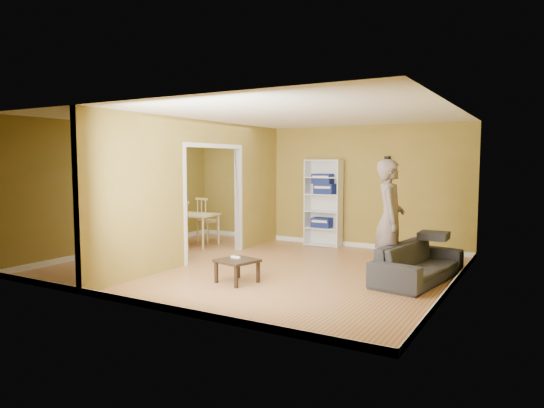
{
  "coord_description": "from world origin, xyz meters",
  "views": [
    {
      "loc": [
        4.4,
        -7.13,
        1.84
      ],
      "look_at": [
        0.2,
        0.2,
        1.1
      ],
      "focal_mm": 32.0,
      "sensor_mm": 36.0,
      "label": 1
    }
  ],
  "objects_px": {
    "person": "(390,209)",
    "chair_far": "(208,219)",
    "coffee_table": "(237,263)",
    "dining_table": "(191,217)",
    "sofa": "(418,257)",
    "chair_left": "(165,222)",
    "chair_near": "(176,226)",
    "bookshelf": "(324,203)"
  },
  "relations": [
    {
      "from": "person",
      "to": "chair_far",
      "type": "bearing_deg",
      "value": 57.33
    },
    {
      "from": "person",
      "to": "chair_far",
      "type": "height_order",
      "value": "person"
    },
    {
      "from": "coffee_table",
      "to": "dining_table",
      "type": "height_order",
      "value": "dining_table"
    },
    {
      "from": "coffee_table",
      "to": "sofa",
      "type": "bearing_deg",
      "value": 32.34
    },
    {
      "from": "sofa",
      "to": "coffee_table",
      "type": "bearing_deg",
      "value": 131.53
    },
    {
      "from": "person",
      "to": "chair_far",
      "type": "xyz_separation_m",
      "value": [
        -4.63,
        1.36,
        -0.59
      ]
    },
    {
      "from": "dining_table",
      "to": "chair_far",
      "type": "bearing_deg",
      "value": 84.51
    },
    {
      "from": "dining_table",
      "to": "chair_far",
      "type": "height_order",
      "value": "chair_far"
    },
    {
      "from": "person",
      "to": "dining_table",
      "type": "xyz_separation_m",
      "value": [
        -4.68,
        0.82,
        -0.48
      ]
    },
    {
      "from": "person",
      "to": "chair_left",
      "type": "height_order",
      "value": "person"
    },
    {
      "from": "chair_left",
      "to": "chair_far",
      "type": "xyz_separation_m",
      "value": [
        0.79,
        0.54,
        0.06
      ]
    },
    {
      "from": "coffee_table",
      "to": "chair_left",
      "type": "bearing_deg",
      "value": 146.96
    },
    {
      "from": "dining_table",
      "to": "chair_near",
      "type": "relative_size",
      "value": 1.09
    },
    {
      "from": "chair_left",
      "to": "chair_far",
      "type": "height_order",
      "value": "chair_far"
    },
    {
      "from": "bookshelf",
      "to": "chair_left",
      "type": "distance_m",
      "value": 3.65
    },
    {
      "from": "chair_near",
      "to": "chair_far",
      "type": "height_order",
      "value": "chair_far"
    },
    {
      "from": "chair_near",
      "to": "coffee_table",
      "type": "bearing_deg",
      "value": -16.59
    },
    {
      "from": "dining_table",
      "to": "chair_near",
      "type": "xyz_separation_m",
      "value": [
        0.12,
        -0.62,
        -0.11
      ]
    },
    {
      "from": "sofa",
      "to": "bookshelf",
      "type": "distance_m",
      "value": 3.43
    },
    {
      "from": "chair_left",
      "to": "chair_far",
      "type": "relative_size",
      "value": 0.89
    },
    {
      "from": "chair_left",
      "to": "chair_near",
      "type": "relative_size",
      "value": 0.9
    },
    {
      "from": "dining_table",
      "to": "chair_far",
      "type": "distance_m",
      "value": 0.55
    },
    {
      "from": "dining_table",
      "to": "chair_near",
      "type": "height_order",
      "value": "chair_near"
    },
    {
      "from": "sofa",
      "to": "bookshelf",
      "type": "xyz_separation_m",
      "value": [
        -2.55,
        2.21,
        0.57
      ]
    },
    {
      "from": "person",
      "to": "dining_table",
      "type": "bearing_deg",
      "value": 63.7
    },
    {
      "from": "person",
      "to": "dining_table",
      "type": "distance_m",
      "value": 4.78
    },
    {
      "from": "chair_left",
      "to": "sofa",
      "type": "bearing_deg",
      "value": 82.78
    },
    {
      "from": "bookshelf",
      "to": "chair_near",
      "type": "bearing_deg",
      "value": -140.45
    },
    {
      "from": "person",
      "to": "chair_near",
      "type": "bearing_deg",
      "value": 71.08
    },
    {
      "from": "coffee_table",
      "to": "dining_table",
      "type": "bearing_deg",
      "value": 140.34
    },
    {
      "from": "bookshelf",
      "to": "dining_table",
      "type": "height_order",
      "value": "bookshelf"
    },
    {
      "from": "chair_near",
      "to": "sofa",
      "type": "bearing_deg",
      "value": 13.67
    },
    {
      "from": "chair_far",
      "to": "chair_near",
      "type": "bearing_deg",
      "value": 101.94
    },
    {
      "from": "coffee_table",
      "to": "bookshelf",
      "type": "bearing_deg",
      "value": 92.92
    },
    {
      "from": "person",
      "to": "bookshelf",
      "type": "xyz_separation_m",
      "value": [
        -2.1,
        2.24,
        -0.16
      ]
    },
    {
      "from": "sofa",
      "to": "chair_left",
      "type": "relative_size",
      "value": 2.16
    },
    {
      "from": "chair_near",
      "to": "chair_far",
      "type": "distance_m",
      "value": 1.15
    },
    {
      "from": "coffee_table",
      "to": "chair_far",
      "type": "height_order",
      "value": "chair_far"
    },
    {
      "from": "dining_table",
      "to": "person",
      "type": "bearing_deg",
      "value": -9.96
    },
    {
      "from": "person",
      "to": "chair_near",
      "type": "xyz_separation_m",
      "value": [
        -4.56,
        0.21,
        -0.59
      ]
    },
    {
      "from": "bookshelf",
      "to": "chair_far",
      "type": "xyz_separation_m",
      "value": [
        -2.53,
        -0.88,
        -0.43
      ]
    },
    {
      "from": "chair_near",
      "to": "dining_table",
      "type": "bearing_deg",
      "value": 116.57
    }
  ]
}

